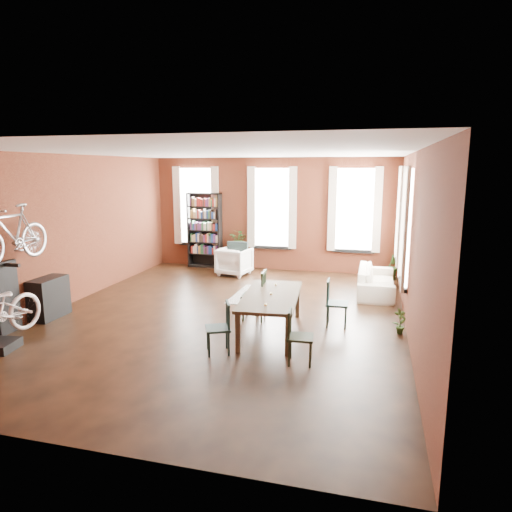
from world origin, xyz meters
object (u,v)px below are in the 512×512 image
(dining_chair_a, at_px, (218,328))
(dining_chair_d, at_px, (337,303))
(dining_chair_c, at_px, (300,337))
(bookshelf, at_px, (205,230))
(white_armchair, at_px, (234,260))
(cream_sofa, at_px, (377,276))
(console_table, at_px, (49,298))
(plant_stand, at_px, (240,259))
(dining_chair_b, at_px, (254,295))
(dining_table, at_px, (271,314))

(dining_chair_a, height_order, dining_chair_d, dining_chair_d)
(dining_chair_d, bearing_deg, dining_chair_a, 133.25)
(dining_chair_a, bearing_deg, dining_chair_c, 62.84)
(dining_chair_d, bearing_deg, bookshelf, 42.57)
(dining_chair_c, bearing_deg, white_armchair, 21.26)
(dining_chair_d, xyz_separation_m, cream_sofa, (0.70, 2.57, -0.03))
(dining_chair_c, xyz_separation_m, console_table, (-5.14, 0.87, -0.02))
(dining_chair_a, height_order, bookshelf, bookshelf)
(console_table, height_order, plant_stand, console_table)
(dining_chair_d, relative_size, cream_sofa, 0.42)
(dining_chair_b, distance_m, dining_chair_d, 1.60)
(cream_sofa, height_order, console_table, cream_sofa)
(dining_chair_c, height_order, dining_chair_d, dining_chair_d)
(dining_chair_a, bearing_deg, bookshelf, 177.94)
(dining_chair_b, bearing_deg, cream_sofa, 134.28)
(dining_chair_c, height_order, console_table, dining_chair_c)
(dining_table, distance_m, dining_chair_d, 1.30)
(dining_chair_c, bearing_deg, console_table, 74.59)
(dining_chair_a, xyz_separation_m, cream_sofa, (2.43, 4.32, -0.00))
(cream_sofa, bearing_deg, console_table, 119.33)
(white_armchair, relative_size, cream_sofa, 0.40)
(dining_chair_b, distance_m, console_table, 4.04)
(dining_table, xyz_separation_m, plant_stand, (-2.06, 4.94, -0.07))
(white_armchair, xyz_separation_m, plant_stand, (-0.07, 0.77, -0.13))
(plant_stand, bearing_deg, dining_chair_b, -69.85)
(dining_table, height_order, dining_chair_c, dining_chair_c)
(dining_table, height_order, white_armchair, white_armchair)
(white_armchair, relative_size, console_table, 1.03)
(dining_chair_b, bearing_deg, dining_chair_d, 86.30)
(dining_chair_a, height_order, console_table, dining_chair_a)
(dining_table, xyz_separation_m, dining_chair_c, (0.71, -1.14, 0.06))
(plant_stand, bearing_deg, bookshelf, 180.00)
(white_armchair, distance_m, cream_sofa, 3.91)
(bookshelf, relative_size, white_armchair, 2.66)
(dining_chair_a, distance_m, plant_stand, 6.19)
(dining_table, distance_m, dining_chair_c, 1.35)
(dining_chair_d, height_order, white_armchair, dining_chair_d)
(dining_chair_b, height_order, dining_chair_c, dining_chair_b)
(dining_chair_a, relative_size, plant_stand, 1.45)
(dining_chair_c, xyz_separation_m, plant_stand, (-2.77, 6.07, -0.13))
(dining_chair_a, relative_size, console_table, 1.03)
(console_table, bearing_deg, bookshelf, 76.17)
(dining_chair_d, xyz_separation_m, white_armchair, (-3.09, 3.49, -0.02))
(console_table, bearing_deg, plant_stand, 65.57)
(dining_chair_d, xyz_separation_m, plant_stand, (-3.16, 4.27, -0.15))
(dining_chair_c, distance_m, bookshelf, 7.23)
(cream_sofa, relative_size, plant_stand, 3.66)
(bookshelf, bearing_deg, white_armchair, -33.81)
(dining_chair_b, height_order, console_table, dining_chair_b)
(console_table, bearing_deg, dining_chair_b, 13.28)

